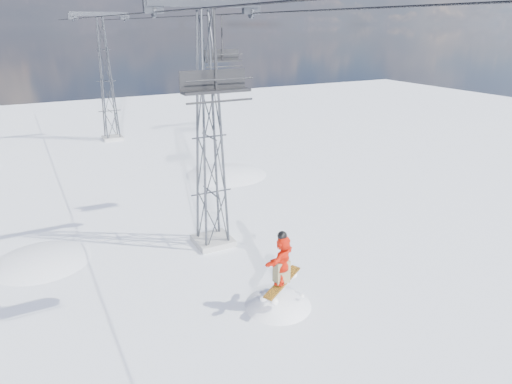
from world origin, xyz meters
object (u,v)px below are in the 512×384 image
(lift_tower_near, at_px, (209,137))
(lift_tower_far, at_px, (106,81))
(snowboarder_jump, at_px, (277,339))
(lift_chair_near, at_px, (215,83))

(lift_tower_near, distance_m, lift_tower_far, 25.00)
(snowboarder_jump, height_order, lift_chair_near, lift_chair_near)
(lift_chair_near, bearing_deg, snowboarder_jump, -0.65)
(snowboarder_jump, bearing_deg, lift_tower_near, 91.55)
(lift_tower_far, relative_size, snowboarder_jump, 1.57)
(lift_chair_near, bearing_deg, lift_tower_far, 85.96)
(lift_tower_near, xyz_separation_m, snowboarder_jump, (0.17, -6.20, -7.06))
(lift_tower_far, xyz_separation_m, snowboarder_jump, (0.17, -31.20, -7.06))
(lift_tower_near, bearing_deg, snowboarder_jump, -88.45)
(lift_tower_far, distance_m, lift_chair_near, 31.42)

